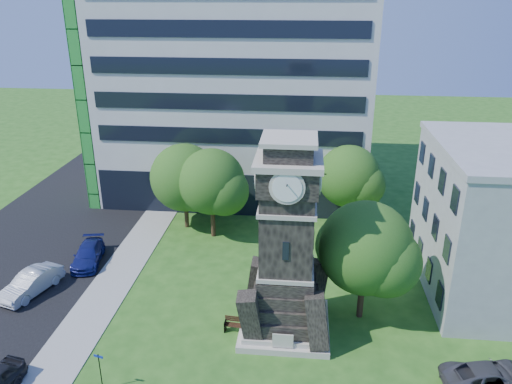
# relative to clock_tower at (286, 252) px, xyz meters

# --- Properties ---
(ground) EXTENTS (160.00, 160.00, 0.00)m
(ground) POSITION_rel_clock_tower_xyz_m (-3.00, -2.00, -5.28)
(ground) COLOR #255418
(ground) RESTS_ON ground
(sidewalk) EXTENTS (3.00, 70.00, 0.06)m
(sidewalk) POSITION_rel_clock_tower_xyz_m (-12.50, 3.00, -5.25)
(sidewalk) COLOR gray
(sidewalk) RESTS_ON ground
(clock_tower) EXTENTS (5.40, 5.40, 12.22)m
(clock_tower) POSITION_rel_clock_tower_xyz_m (0.00, 0.00, 0.00)
(clock_tower) COLOR #B8B3A0
(clock_tower) RESTS_ON ground
(office_tall) EXTENTS (26.20, 15.11, 28.60)m
(office_tall) POSITION_rel_clock_tower_xyz_m (-6.20, 23.84, 8.94)
(office_tall) COLOR silver
(office_tall) RESTS_ON ground
(car_street_mid) EXTENTS (2.93, 4.99, 1.55)m
(car_street_mid) POSITION_rel_clock_tower_xyz_m (-17.56, 2.09, -4.50)
(car_street_mid) COLOR #B4B7BC
(car_street_mid) RESTS_ON ground
(car_street_north) EXTENTS (2.77, 4.99, 1.37)m
(car_street_north) POSITION_rel_clock_tower_xyz_m (-15.40, 6.50, -4.60)
(car_street_north) COLOR navy
(car_street_north) RESTS_ON ground
(car_east_lot) EXTENTS (5.32, 3.20, 1.38)m
(car_east_lot) POSITION_rel_clock_tower_xyz_m (10.90, -4.03, -4.59)
(car_east_lot) COLOR #47474B
(car_east_lot) RESTS_ON ground
(park_bench) EXTENTS (1.84, 0.49, 0.95)m
(park_bench) POSITION_rel_clock_tower_xyz_m (-2.74, -0.64, -4.78)
(park_bench) COLOR black
(park_bench) RESTS_ON ground
(street_sign) EXTENTS (0.53, 0.05, 2.22)m
(street_sign) POSITION_rel_clock_tower_xyz_m (-9.25, -6.13, -3.89)
(street_sign) COLOR black
(street_sign) RESTS_ON ground
(tree_nw) EXTENTS (6.42, 5.83, 7.57)m
(tree_nw) POSITION_rel_clock_tower_xyz_m (-9.26, 13.51, -0.81)
(tree_nw) COLOR #332114
(tree_nw) RESTS_ON ground
(tree_nc) EXTENTS (6.03, 5.48, 7.69)m
(tree_nc) POSITION_rel_clock_tower_xyz_m (-6.60, 11.99, -0.53)
(tree_nc) COLOR #332114
(tree_nc) RESTS_ON ground
(tree_ne) EXTENTS (5.91, 5.37, 7.40)m
(tree_ne) POSITION_rel_clock_tower_xyz_m (4.74, 15.11, -0.76)
(tree_ne) COLOR #332114
(tree_ne) RESTS_ON ground
(tree_east) EXTENTS (6.36, 5.78, 7.84)m
(tree_east) POSITION_rel_clock_tower_xyz_m (4.81, 1.69, -0.53)
(tree_east) COLOR #332114
(tree_east) RESTS_ON ground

